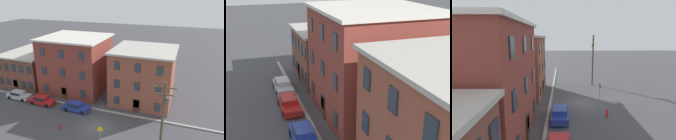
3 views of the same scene
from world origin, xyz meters
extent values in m
plane|color=#424247|center=(0.00, 0.00, 0.00)|extent=(200.00, 200.00, 0.00)
cube|color=#9E998E|center=(0.00, 4.50, 0.08)|extent=(56.00, 0.36, 0.16)
cube|color=#2D3842|center=(-16.07, 5.94, 4.67)|extent=(0.90, 0.10, 1.40)
cube|color=brown|center=(-8.82, 11.07, 5.08)|extent=(11.24, 10.13, 10.15)
cube|color=silver|center=(-8.82, 11.07, 10.30)|extent=(11.74, 10.63, 0.30)
cube|color=#2D3842|center=(-12.57, 5.94, 5.08)|extent=(0.90, 0.10, 1.40)
cube|color=#2D3842|center=(-12.57, 5.94, 8.46)|extent=(0.90, 0.10, 1.40)
cube|color=#2D3842|center=(-8.82, 5.94, 1.69)|extent=(0.90, 0.10, 1.40)
cube|color=#2D3842|center=(-8.82, 5.94, 5.08)|extent=(0.90, 0.10, 1.40)
cube|color=#2D3842|center=(-8.82, 5.94, 8.46)|extent=(0.90, 0.10, 1.40)
cube|color=#2D3842|center=(-5.08, 5.94, 1.69)|extent=(0.90, 0.10, 1.40)
cube|color=#2D3842|center=(-5.08, 5.94, 5.08)|extent=(0.90, 0.10, 1.40)
cube|color=#2D3842|center=(-5.08, 5.94, 8.46)|extent=(0.90, 0.10, 1.40)
cube|color=#472D1E|center=(-8.82, 5.94, 1.10)|extent=(1.10, 0.10, 2.20)
cube|color=brown|center=(4.35, 10.89, 4.51)|extent=(9.92, 9.78, 9.02)
cube|color=#B7B2A8|center=(4.35, 10.89, 9.17)|extent=(10.42, 10.28, 0.30)
cube|color=#2D3842|center=(1.05, 5.94, 1.50)|extent=(0.90, 0.10, 1.40)
cube|color=#2D3842|center=(1.05, 5.94, 4.51)|extent=(0.90, 0.10, 1.40)
cube|color=#2D3842|center=(1.05, 5.94, 7.51)|extent=(0.90, 0.10, 1.40)
cube|color=#2D3842|center=(4.35, 5.94, 1.50)|extent=(0.90, 0.10, 1.40)
cube|color=#2D3842|center=(4.35, 5.94, 4.51)|extent=(0.90, 0.10, 1.40)
cube|color=#2D3842|center=(4.35, 5.94, 7.51)|extent=(0.90, 0.10, 1.40)
cube|color=#2D3842|center=(7.66, 5.94, 1.50)|extent=(0.90, 0.10, 1.40)
cube|color=#2D3842|center=(7.66, 5.94, 4.51)|extent=(0.90, 0.10, 1.40)
cube|color=#2D3842|center=(7.66, 5.94, 7.51)|extent=(0.90, 0.10, 1.40)
cube|color=#472D1E|center=(4.35, 5.94, 1.10)|extent=(1.10, 0.10, 2.20)
cube|color=#233899|center=(-4.90, 3.13, 0.53)|extent=(4.40, 1.80, 0.70)
cube|color=#233899|center=(-5.10, 3.13, 1.15)|extent=(2.20, 1.51, 0.55)
cube|color=#1E232D|center=(-5.10, 3.13, 1.15)|extent=(2.02, 1.58, 0.48)
cylinder|color=black|center=(-3.45, 3.98, 0.33)|extent=(0.66, 0.22, 0.66)
cylinder|color=black|center=(-3.45, 2.28, 0.33)|extent=(0.66, 0.22, 0.66)
cylinder|color=black|center=(-6.35, 3.98, 0.33)|extent=(0.66, 0.22, 0.66)
cylinder|color=black|center=(-6.35, 2.28, 0.33)|extent=(0.66, 0.22, 0.66)
cylinder|color=slate|center=(1.79, -2.78, 1.15)|extent=(0.08, 0.08, 2.30)
cube|color=yellow|center=(1.79, -2.81, 1.96)|extent=(0.98, 0.03, 0.98)
cube|color=black|center=(1.79, -2.80, 1.96)|extent=(1.06, 0.02, 1.06)
cylinder|color=brown|center=(9.34, -2.96, 4.77)|extent=(0.28, 0.28, 9.55)
cube|color=brown|center=(9.34, -2.96, 8.95)|extent=(2.40, 0.12, 0.12)
cube|color=brown|center=(9.34, -2.96, 8.15)|extent=(2.00, 0.12, 0.12)
cylinder|color=#515156|center=(9.69, -2.96, 7.55)|extent=(0.44, 0.44, 0.55)
cylinder|color=red|center=(-4.64, -2.31, 0.40)|extent=(0.24, 0.24, 0.80)
sphere|color=red|center=(-4.64, -2.31, 0.85)|extent=(0.22, 0.22, 0.22)
cylinder|color=red|center=(-4.64, -2.47, 0.45)|extent=(0.10, 0.12, 0.10)
camera|label=1|loc=(11.11, -24.29, 18.42)|focal=35.00mm
camera|label=2|loc=(17.39, -1.58, 14.27)|focal=50.00mm
camera|label=3|loc=(-23.36, 2.88, 9.05)|focal=28.00mm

